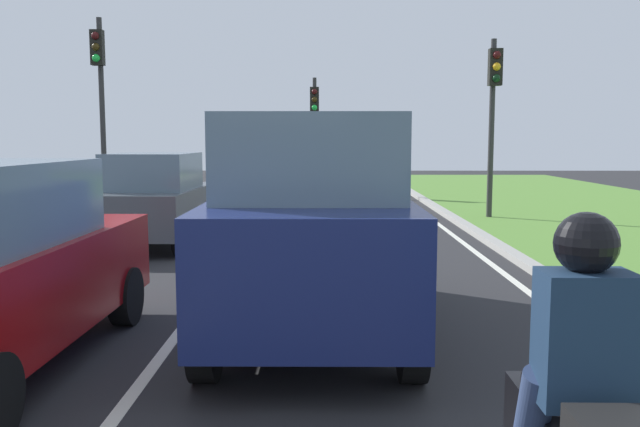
# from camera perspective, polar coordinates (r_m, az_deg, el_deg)

# --- Properties ---
(ground_plane) EXTENTS (60.00, 60.00, 0.00)m
(ground_plane) POSITION_cam_1_polar(r_m,az_deg,el_deg) (12.68, -3.46, -2.85)
(ground_plane) COLOR #262628
(lane_line_center) EXTENTS (0.12, 32.00, 0.01)m
(lane_line_center) POSITION_cam_1_polar(r_m,az_deg,el_deg) (12.75, -6.61, -2.82)
(lane_line_center) COLOR silver
(lane_line_center) RESTS_ON ground
(lane_line_right_edge) EXTENTS (0.12, 32.00, 0.01)m
(lane_line_right_edge) POSITION_cam_1_polar(r_m,az_deg,el_deg) (12.95, 12.66, -2.79)
(lane_line_right_edge) COLOR silver
(lane_line_right_edge) RESTS_ON ground
(curb_right) EXTENTS (0.24, 48.00, 0.12)m
(curb_right) POSITION_cam_1_polar(r_m,az_deg,el_deg) (13.05, 14.82, -2.52)
(curb_right) COLOR #9E9B93
(curb_right) RESTS_ON ground
(car_suv_ahead) EXTENTS (1.97, 4.50, 2.28)m
(car_suv_ahead) POSITION_cam_1_polar(r_m,az_deg,el_deg) (6.98, -0.71, -0.84)
(car_suv_ahead) COLOR navy
(car_suv_ahead) RESTS_ON ground
(car_hatchback_far) EXTENTS (1.81, 3.74, 1.78)m
(car_hatchback_far) POSITION_cam_1_polar(r_m,az_deg,el_deg) (13.14, -13.91, 1.18)
(car_hatchback_far) COLOR #474C51
(car_hatchback_far) RESTS_ON ground
(rider_person) EXTENTS (0.50, 0.40, 1.16)m
(rider_person) POSITION_cam_1_polar(r_m,az_deg,el_deg) (3.21, 21.68, -9.67)
(rider_person) COLOR #192D47
(rider_person) RESTS_ON ground
(traffic_light_near_right) EXTENTS (0.32, 0.50, 4.52)m
(traffic_light_near_right) POSITION_cam_1_polar(r_m,az_deg,el_deg) (17.26, 14.74, 9.59)
(traffic_light_near_right) COLOR #2D2D2D
(traffic_light_near_right) RESTS_ON ground
(traffic_light_overhead_left) EXTENTS (0.32, 0.50, 5.19)m
(traffic_light_overhead_left) POSITION_cam_1_polar(r_m,az_deg,el_deg) (18.53, -18.46, 10.50)
(traffic_light_overhead_left) COLOR #2D2D2D
(traffic_light_overhead_left) RESTS_ON ground
(traffic_light_far_median) EXTENTS (0.32, 0.50, 4.23)m
(traffic_light_far_median) POSITION_cam_1_polar(r_m,az_deg,el_deg) (24.01, -0.48, 8.30)
(traffic_light_far_median) COLOR #2D2D2D
(traffic_light_far_median) RESTS_ON ground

